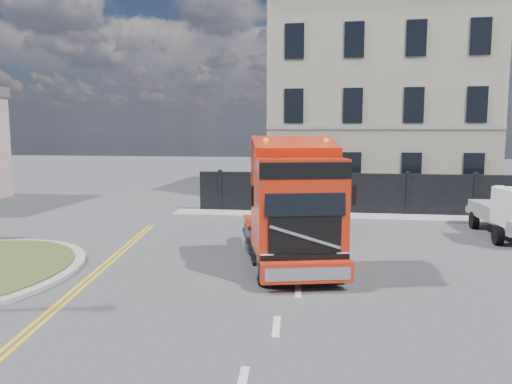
# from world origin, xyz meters

# --- Properties ---
(ground) EXTENTS (120.00, 120.00, 0.00)m
(ground) POSITION_xyz_m (0.00, 0.00, 0.00)
(ground) COLOR #424244
(ground) RESTS_ON ground
(hoarding_fence) EXTENTS (18.80, 0.25, 2.00)m
(hoarding_fence) POSITION_xyz_m (6.55, 9.00, 1.00)
(hoarding_fence) COLOR black
(hoarding_fence) RESTS_ON ground
(georgian_building) EXTENTS (12.30, 10.30, 12.80)m
(georgian_building) POSITION_xyz_m (6.00, 16.50, 5.77)
(georgian_building) COLOR #B2A78D
(georgian_building) RESTS_ON ground
(pavement_far) EXTENTS (20.00, 1.60, 0.12)m
(pavement_far) POSITION_xyz_m (6.00, 8.10, 0.06)
(pavement_far) COLOR #989892
(pavement_far) RESTS_ON ground
(truck) EXTENTS (3.72, 6.58, 3.72)m
(truck) POSITION_xyz_m (2.38, -0.88, 1.67)
(truck) COLOR black
(truck) RESTS_ON ground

